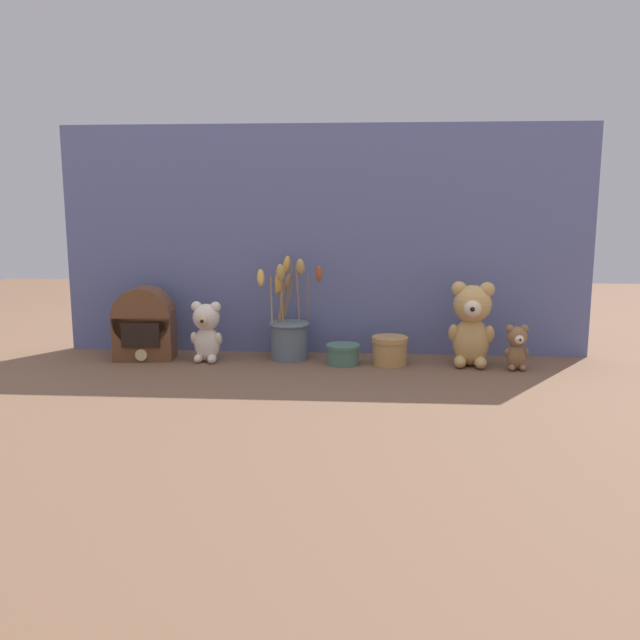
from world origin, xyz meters
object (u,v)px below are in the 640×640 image
(teddy_bear_small, at_px, (517,346))
(teddy_bear_medium, at_px, (206,330))
(teddy_bear_large, at_px, (472,322))
(vintage_radio, at_px, (144,325))
(decorative_tin_tall, at_px, (390,350))
(decorative_tin_short, at_px, (343,354))
(flower_vase, at_px, (289,331))

(teddy_bear_small, bearing_deg, teddy_bear_medium, 177.67)
(teddy_bear_medium, bearing_deg, teddy_bear_large, 0.07)
(teddy_bear_medium, xyz_separation_m, teddy_bear_small, (0.87, -0.04, -0.03))
(vintage_radio, bearing_deg, teddy_bear_small, -2.94)
(teddy_bear_large, xyz_separation_m, decorative_tin_tall, (-0.23, 0.00, -0.08))
(teddy_bear_large, distance_m, decorative_tin_short, 0.37)
(vintage_radio, xyz_separation_m, decorative_tin_short, (0.58, -0.02, -0.07))
(teddy_bear_large, height_order, vintage_radio, teddy_bear_large)
(teddy_bear_small, bearing_deg, flower_vase, 172.63)
(teddy_bear_medium, xyz_separation_m, decorative_tin_tall, (0.52, 0.00, -0.05))
(teddy_bear_large, xyz_separation_m, vintage_radio, (-0.94, 0.02, -0.02))
(teddy_bear_large, bearing_deg, decorative_tin_short, -179.12)
(flower_vase, relative_size, decorative_tin_tall, 2.93)
(teddy_bear_small, bearing_deg, teddy_bear_large, 162.96)
(teddy_bear_large, height_order, flower_vase, flower_vase)
(teddy_bear_large, xyz_separation_m, flower_vase, (-0.52, 0.05, -0.04))
(flower_vase, bearing_deg, decorative_tin_short, -17.85)
(teddy_bear_medium, xyz_separation_m, decorative_tin_short, (0.39, -0.00, -0.06))
(teddy_bear_small, distance_m, decorative_tin_short, 0.48)
(teddy_bear_small, relative_size, vintage_radio, 0.59)
(flower_vase, bearing_deg, vintage_radio, -176.20)
(teddy_bear_large, bearing_deg, teddy_bear_medium, -179.93)
(teddy_bear_medium, bearing_deg, flower_vase, 11.44)
(decorative_tin_tall, bearing_deg, vintage_radio, 178.69)
(teddy_bear_large, xyz_separation_m, teddy_bear_medium, (-0.75, -0.00, -0.03))
(decorative_tin_short, bearing_deg, vintage_radio, 177.66)
(teddy_bear_large, relative_size, teddy_bear_medium, 1.36)
(teddy_bear_large, xyz_separation_m, teddy_bear_small, (0.12, -0.04, -0.06))
(teddy_bear_small, relative_size, decorative_tin_short, 1.30)
(teddy_bear_medium, bearing_deg, vintage_radio, 174.21)
(vintage_radio, height_order, decorative_tin_short, vintage_radio)
(teddy_bear_medium, distance_m, flower_vase, 0.24)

